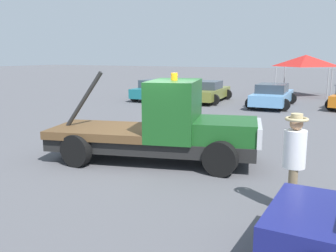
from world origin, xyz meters
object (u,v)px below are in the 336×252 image
object	(u,v)px
person_near_truck	(294,155)
parked_car_olive	(207,92)
parked_car_teal	(156,90)
canopy_tent_red	(306,61)
parked_car_skyblue	(272,96)
tow_truck	(165,128)

from	to	relation	value
person_near_truck	parked_car_olive	bearing A→B (deg)	108.35
parked_car_teal	canopy_tent_red	world-z (taller)	canopy_tent_red
parked_car_skyblue	tow_truck	bearing A→B (deg)	176.02
parked_car_teal	parked_car_skyblue	size ratio (longest dim) A/B	0.98
tow_truck	parked_car_skyblue	distance (m)	12.92
tow_truck	parked_car_teal	bearing A→B (deg)	104.92
parked_car_teal	canopy_tent_red	bearing A→B (deg)	-56.42
tow_truck	person_near_truck	world-z (taller)	tow_truck
tow_truck	canopy_tent_red	xyz separation A→B (m)	(1.09, 19.87, 1.58)
tow_truck	parked_car_olive	size ratio (longest dim) A/B	1.22
person_near_truck	parked_car_teal	size ratio (longest dim) A/B	0.40
canopy_tent_red	person_near_truck	bearing A→B (deg)	-83.09
parked_car_olive	canopy_tent_red	xyz separation A→B (m)	(5.03, 6.46, 1.90)
parked_car_teal	parked_car_olive	xyz separation A→B (m)	(3.54, 0.31, 0.00)
parked_car_teal	parked_car_olive	bearing A→B (deg)	-89.73
tow_truck	person_near_truck	distance (m)	4.23
person_near_truck	parked_car_olive	world-z (taller)	person_near_truck
parked_car_skyblue	canopy_tent_red	xyz separation A→B (m)	(0.83, 6.95, 1.90)
parked_car_olive	tow_truck	bearing A→B (deg)	-168.56
person_near_truck	canopy_tent_red	size ratio (longest dim) A/B	0.54
parked_car_olive	parked_car_skyblue	bearing A→B (deg)	-101.56
parked_car_olive	parked_car_skyblue	xyz separation A→B (m)	(4.20, -0.49, -0.00)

